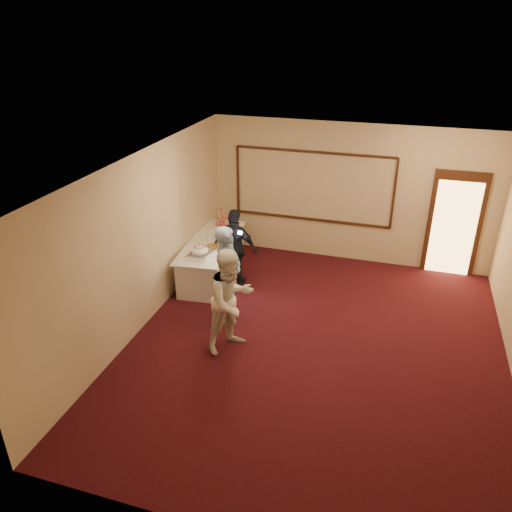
{
  "coord_description": "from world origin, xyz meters",
  "views": [
    {
      "loc": [
        1.04,
        -6.71,
        4.95
      ],
      "look_at": [
        -1.24,
        0.74,
        1.15
      ],
      "focal_mm": 35.0,
      "sensor_mm": 36.0,
      "label": 1
    }
  ],
  "objects_px": {
    "guest": "(235,248)",
    "cupcake_stand": "(222,218)",
    "plate_stack_b": "(224,231)",
    "man": "(228,275)",
    "plate_stack_a": "(212,237)",
    "buffet_table": "(212,258)",
    "tart": "(212,247)",
    "pavlova_tray": "(200,252)",
    "woman": "(231,301)"
  },
  "relations": [
    {
      "from": "tart",
      "to": "guest",
      "type": "xyz_separation_m",
      "value": [
        0.45,
        0.09,
        -0.0
      ]
    },
    {
      "from": "buffet_table",
      "to": "guest",
      "type": "bearing_deg",
      "value": -19.43
    },
    {
      "from": "plate_stack_b",
      "to": "guest",
      "type": "distance_m",
      "value": 0.76
    },
    {
      "from": "pavlova_tray",
      "to": "plate_stack_a",
      "type": "xyz_separation_m",
      "value": [
        -0.05,
        0.74,
        -0.01
      ]
    },
    {
      "from": "plate_stack_a",
      "to": "woman",
      "type": "relative_size",
      "value": 0.11
    },
    {
      "from": "woman",
      "to": "cupcake_stand",
      "type": "bearing_deg",
      "value": 55.81
    },
    {
      "from": "cupcake_stand",
      "to": "man",
      "type": "xyz_separation_m",
      "value": [
        1.02,
        -2.39,
        -0.03
      ]
    },
    {
      "from": "pavlova_tray",
      "to": "woman",
      "type": "relative_size",
      "value": 0.33
    },
    {
      "from": "woman",
      "to": "man",
      "type": "bearing_deg",
      "value": 55.76
    },
    {
      "from": "cupcake_stand",
      "to": "guest",
      "type": "distance_m",
      "value": 1.34
    },
    {
      "from": "buffet_table",
      "to": "plate_stack_a",
      "type": "height_order",
      "value": "plate_stack_a"
    },
    {
      "from": "pavlova_tray",
      "to": "man",
      "type": "bearing_deg",
      "value": -41.95
    },
    {
      "from": "man",
      "to": "tart",
      "type": "bearing_deg",
      "value": 35.25
    },
    {
      "from": "pavlova_tray",
      "to": "guest",
      "type": "xyz_separation_m",
      "value": [
        0.54,
        0.5,
        -0.06
      ]
    },
    {
      "from": "pavlova_tray",
      "to": "guest",
      "type": "relative_size",
      "value": 0.37
    },
    {
      "from": "plate_stack_b",
      "to": "guest",
      "type": "relative_size",
      "value": 0.11
    },
    {
      "from": "tart",
      "to": "guest",
      "type": "distance_m",
      "value": 0.46
    },
    {
      "from": "plate_stack_b",
      "to": "tart",
      "type": "xyz_separation_m",
      "value": [
        0.01,
        -0.7,
        -0.04
      ]
    },
    {
      "from": "plate_stack_b",
      "to": "tart",
      "type": "bearing_deg",
      "value": -89.59
    },
    {
      "from": "plate_stack_a",
      "to": "man",
      "type": "xyz_separation_m",
      "value": [
        0.9,
        -1.5,
        0.04
      ]
    },
    {
      "from": "pavlova_tray",
      "to": "woman",
      "type": "distance_m",
      "value": 1.93
    },
    {
      "from": "plate_stack_a",
      "to": "guest",
      "type": "height_order",
      "value": "guest"
    },
    {
      "from": "buffet_table",
      "to": "man",
      "type": "distance_m",
      "value": 1.8
    },
    {
      "from": "woman",
      "to": "pavlova_tray",
      "type": "bearing_deg",
      "value": 70.19
    },
    {
      "from": "guest",
      "to": "cupcake_stand",
      "type": "bearing_deg",
      "value": -50.86
    },
    {
      "from": "buffet_table",
      "to": "tart",
      "type": "distance_m",
      "value": 0.53
    },
    {
      "from": "cupcake_stand",
      "to": "plate_stack_b",
      "type": "xyz_separation_m",
      "value": [
        0.25,
        -0.52,
        -0.08
      ]
    },
    {
      "from": "cupcake_stand",
      "to": "man",
      "type": "height_order",
      "value": "man"
    },
    {
      "from": "man",
      "to": "cupcake_stand",
      "type": "bearing_deg",
      "value": 25.21
    },
    {
      "from": "tart",
      "to": "plate_stack_a",
      "type": "bearing_deg",
      "value": 112.3
    },
    {
      "from": "man",
      "to": "guest",
      "type": "bearing_deg",
      "value": 15.85
    },
    {
      "from": "guest",
      "to": "plate_stack_b",
      "type": "bearing_deg",
      "value": -45.94
    },
    {
      "from": "plate_stack_b",
      "to": "guest",
      "type": "bearing_deg",
      "value": -52.92
    },
    {
      "from": "buffet_table",
      "to": "cupcake_stand",
      "type": "bearing_deg",
      "value": 97.45
    },
    {
      "from": "man",
      "to": "guest",
      "type": "relative_size",
      "value": 1.12
    },
    {
      "from": "buffet_table",
      "to": "woman",
      "type": "relative_size",
      "value": 1.41
    },
    {
      "from": "cupcake_stand",
      "to": "plate_stack_a",
      "type": "xyz_separation_m",
      "value": [
        0.12,
        -0.89,
        -0.07
      ]
    },
    {
      "from": "buffet_table",
      "to": "man",
      "type": "height_order",
      "value": "man"
    },
    {
      "from": "cupcake_stand",
      "to": "buffet_table",
      "type": "bearing_deg",
      "value": -82.55
    },
    {
      "from": "cupcake_stand",
      "to": "woman",
      "type": "xyz_separation_m",
      "value": [
        1.35,
        -3.17,
        -0.05
      ]
    },
    {
      "from": "cupcake_stand",
      "to": "tart",
      "type": "relative_size",
      "value": 1.58
    },
    {
      "from": "cupcake_stand",
      "to": "plate_stack_b",
      "type": "distance_m",
      "value": 0.59
    },
    {
      "from": "buffet_table",
      "to": "plate_stack_b",
      "type": "relative_size",
      "value": 14.62
    },
    {
      "from": "cupcake_stand",
      "to": "pavlova_tray",
      "type": "bearing_deg",
      "value": -83.92
    },
    {
      "from": "man",
      "to": "woman",
      "type": "height_order",
      "value": "man"
    },
    {
      "from": "plate_stack_a",
      "to": "tart",
      "type": "height_order",
      "value": "plate_stack_a"
    },
    {
      "from": "plate_stack_b",
      "to": "cupcake_stand",
      "type": "bearing_deg",
      "value": 115.69
    },
    {
      "from": "woman",
      "to": "tart",
      "type": "bearing_deg",
      "value": 62.07
    },
    {
      "from": "plate_stack_b",
      "to": "pavlova_tray",
      "type": "bearing_deg",
      "value": -94.03
    },
    {
      "from": "pavlova_tray",
      "to": "man",
      "type": "xyz_separation_m",
      "value": [
        0.85,
        -0.76,
        0.03
      ]
    }
  ]
}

